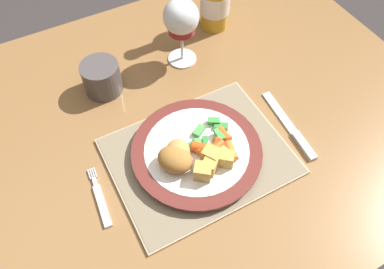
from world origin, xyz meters
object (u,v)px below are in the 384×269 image
Objects in this scene: table_knife at (293,130)px; wine_glass at (181,20)px; dining_table at (186,145)px; drinking_cup at (102,77)px; dinner_plate at (197,152)px; fork at (101,201)px.

wine_glass reaches higher than table_knife.
drinking_cup is at bearing 126.64° from dining_table.
wine_glass is (0.10, 0.26, 0.10)m from dinner_plate.
table_knife is at bearing -70.80° from wine_glass.
dinner_plate is 0.20m from fork.
wine_glass is at bearing 68.60° from dinner_plate.
drinking_cup is at bearing 135.63° from table_knife.
drinking_cup is (-0.10, 0.26, 0.02)m from dinner_plate.
dinner_plate is 0.27m from drinking_cup.
table_knife is at bearing -36.39° from dining_table.
wine_glass is (-0.10, 0.30, 0.11)m from table_knife.
dinner_plate reaches higher than table_knife.
drinking_cup is at bearing -179.24° from wine_glass.
dining_table is at bearing -115.58° from wine_glass.
drinking_cup is (0.10, 0.26, 0.04)m from fork.
dinner_plate is at bearing -103.50° from dining_table.
table_knife is at bearing -44.37° from drinking_cup.
dinner_plate reaches higher than dining_table.
drinking_cup is at bearing 110.90° from dinner_plate.
dinner_plate is (-0.02, -0.09, 0.12)m from dining_table.
dining_table is 4.35× the size of dinner_plate.
wine_glass reaches higher than dinner_plate.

